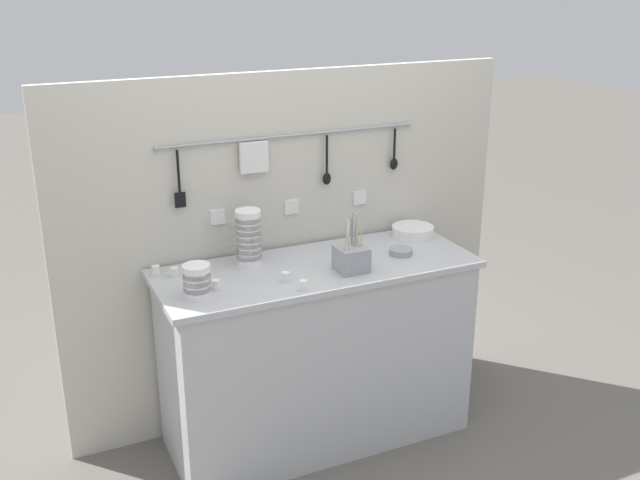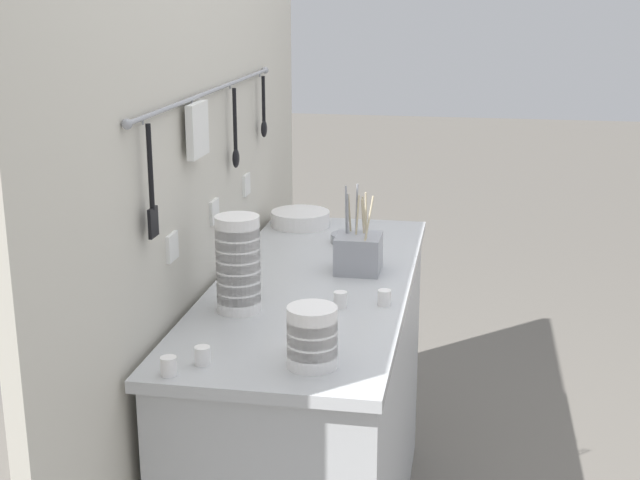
# 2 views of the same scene
# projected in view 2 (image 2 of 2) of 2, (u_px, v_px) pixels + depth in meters

# --- Properties ---
(counter) EXTENTS (1.50, 0.57, 0.92)m
(counter) POSITION_uv_depth(u_px,v_px,m) (313.00, 422.00, 2.75)
(counter) COLOR #B7BABC
(counter) RESTS_ON ground
(back_wall) EXTENTS (2.30, 0.08, 1.77)m
(back_wall) POSITION_uv_depth(u_px,v_px,m) (209.00, 285.00, 2.68)
(back_wall) COLOR beige
(back_wall) RESTS_ON ground
(bowl_stack_wide_centre) EXTENTS (0.12, 0.12, 0.14)m
(bowl_stack_wide_centre) POSITION_uv_depth(u_px,v_px,m) (312.00, 337.00, 2.02)
(bowl_stack_wide_centre) COLOR white
(bowl_stack_wide_centre) RESTS_ON counter
(bowl_stack_nested_right) EXTENTS (0.12, 0.12, 0.26)m
(bowl_stack_nested_right) POSITION_uv_depth(u_px,v_px,m) (238.00, 264.00, 2.35)
(bowl_stack_nested_right) COLOR white
(bowl_stack_nested_right) RESTS_ON counter
(plate_stack) EXTENTS (0.21, 0.21, 0.05)m
(plate_stack) POSITION_uv_depth(u_px,v_px,m) (300.00, 219.00, 3.22)
(plate_stack) COLOR white
(plate_stack) RESTS_ON counter
(steel_mixing_bowl) EXTENTS (0.11, 0.11, 0.03)m
(steel_mixing_bowl) POSITION_uv_depth(u_px,v_px,m) (347.00, 238.00, 3.01)
(steel_mixing_bowl) COLOR #93969E
(steel_mixing_bowl) RESTS_ON counter
(cutlery_caddy) EXTENTS (0.13, 0.13, 0.27)m
(cutlery_caddy) POSITION_uv_depth(u_px,v_px,m) (358.00, 253.00, 2.70)
(cutlery_caddy) COLOR #93969E
(cutlery_caddy) RESTS_ON counter
(cup_edge_near) EXTENTS (0.04, 0.04, 0.04)m
(cup_edge_near) POSITION_uv_depth(u_px,v_px,m) (340.00, 300.00, 2.41)
(cup_edge_near) COLOR white
(cup_edge_near) RESTS_ON counter
(cup_edge_far) EXTENTS (0.04, 0.04, 0.04)m
(cup_edge_far) POSITION_uv_depth(u_px,v_px,m) (202.00, 356.00, 2.04)
(cup_edge_far) COLOR white
(cup_edge_far) RESTS_ON counter
(cup_centre) EXTENTS (0.04, 0.04, 0.04)m
(cup_centre) POSITION_uv_depth(u_px,v_px,m) (169.00, 366.00, 1.98)
(cup_centre) COLOR white
(cup_centre) RESTS_ON counter
(cup_mid_row) EXTENTS (0.04, 0.04, 0.04)m
(cup_mid_row) POSITION_uv_depth(u_px,v_px,m) (384.00, 298.00, 2.42)
(cup_mid_row) COLOR white
(cup_mid_row) RESTS_ON counter
(cup_beside_plates) EXTENTS (0.04, 0.04, 0.04)m
(cup_beside_plates) POSITION_uv_depth(u_px,v_px,m) (303.00, 340.00, 2.13)
(cup_beside_plates) COLOR white
(cup_beside_plates) RESTS_ON counter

